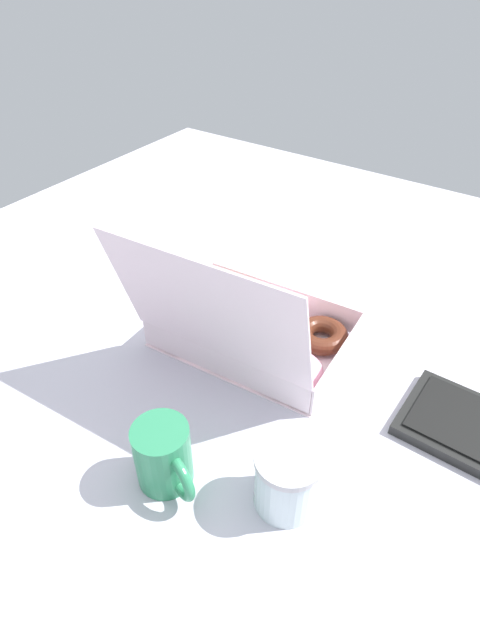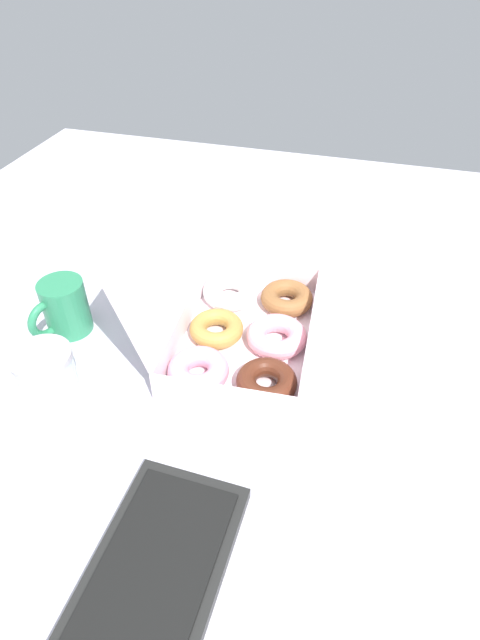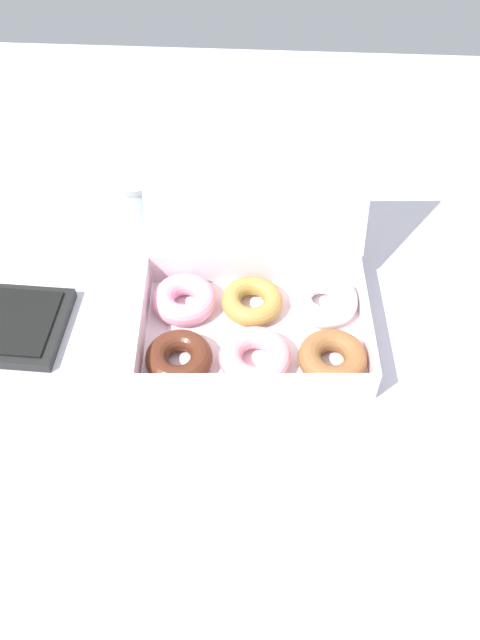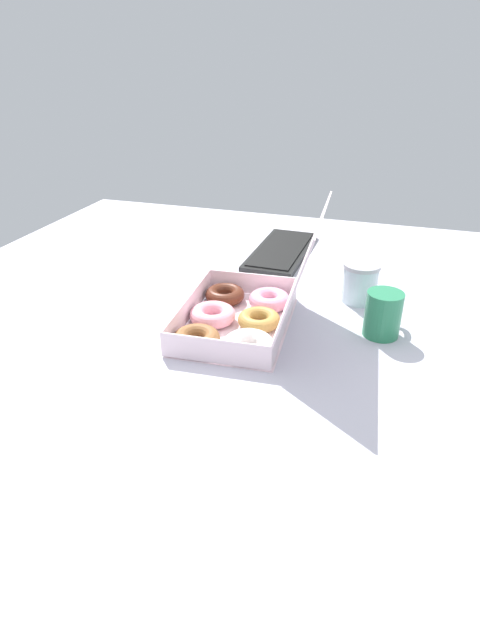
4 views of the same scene
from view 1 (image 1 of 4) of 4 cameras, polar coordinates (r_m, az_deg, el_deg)
ground_plane at (r=96.73cm, az=1.85°, el=-3.08°), size 180.00×180.00×2.00cm
donut_box at (r=93.30cm, az=1.18°, el=-1.21°), size 36.64×32.70×28.49cm
coffee_mug at (r=72.83cm, az=-8.64°, el=-15.13°), size 11.81×8.09×10.43cm
glass_jar at (r=70.56cm, az=5.40°, el=-17.64°), size 9.24×9.24×10.16cm
paper_napkin at (r=121.64cm, az=0.74°, el=7.45°), size 18.08×17.40×0.15cm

